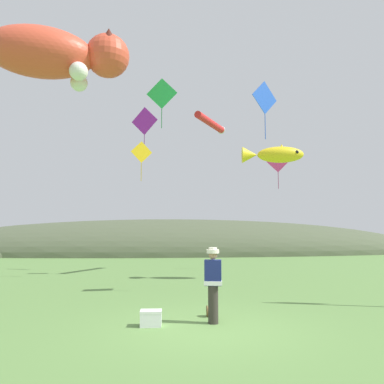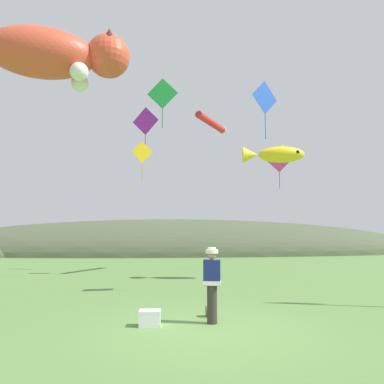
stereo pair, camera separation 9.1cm
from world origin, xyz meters
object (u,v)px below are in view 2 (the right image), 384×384
at_px(kite_giant_cat, 56,55).
at_px(kite_fish_windsock, 274,154).
at_px(kite_spool, 209,311).
at_px(kite_diamond_pink, 279,161).
at_px(picnic_cooler, 150,318).
at_px(kite_diamond_gold, 142,153).
at_px(kite_tube_streamer, 212,123).
at_px(festival_attendant, 212,282).
at_px(kite_diamond_violet, 146,121).
at_px(kite_diamond_blue, 265,98).
at_px(kite_diamond_green, 163,94).

xyz_separation_m(kite_giant_cat, kite_fish_windsock, (9.30, 1.08, -3.76)).
relative_size(kite_spool, kite_diamond_pink, 0.13).
xyz_separation_m(picnic_cooler, kite_diamond_gold, (-0.78, 9.29, 5.76)).
bearing_deg(picnic_cooler, kite_tube_streamer, 74.76).
height_order(festival_attendant, kite_giant_cat, kite_giant_cat).
bearing_deg(kite_spool, festival_attendant, -91.05).
bearing_deg(kite_fish_windsock, kite_diamond_violet, 147.90).
bearing_deg(picnic_cooler, kite_giant_cat, 123.94).
relative_size(picnic_cooler, kite_tube_streamer, 0.17).
bearing_deg(kite_diamond_blue, kite_giant_cat, 163.24).
distance_m(festival_attendant, kite_diamond_violet, 13.05).
bearing_deg(kite_diamond_pink, festival_attendant, -115.20).
height_order(kite_diamond_blue, kite_diamond_pink, kite_diamond_blue).
xyz_separation_m(picnic_cooler, kite_fish_windsock, (5.18, 7.21, 5.34)).
height_order(kite_giant_cat, kite_diamond_pink, kite_giant_cat).
bearing_deg(kite_diamond_gold, kite_giant_cat, -136.55).
relative_size(kite_diamond_gold, kite_diamond_green, 0.84).
xyz_separation_m(festival_attendant, kite_diamond_pink, (5.16, 10.96, 4.97)).
bearing_deg(festival_attendant, kite_diamond_green, 99.45).
distance_m(picnic_cooler, kite_tube_streamer, 12.87).
relative_size(festival_attendant, kite_spool, 6.36).
relative_size(kite_tube_streamer, kite_diamond_violet, 1.22).
bearing_deg(kite_fish_windsock, kite_spool, -120.18).
bearing_deg(kite_spool, kite_diamond_pink, 63.38).
height_order(picnic_cooler, kite_diamond_gold, kite_diamond_gold).
xyz_separation_m(kite_giant_cat, kite_diamond_pink, (10.74, 4.97, -3.35)).
bearing_deg(picnic_cooler, kite_fish_windsock, 54.31).
relative_size(kite_spool, kite_diamond_green, 0.12).
bearing_deg(kite_diamond_violet, kite_giant_cat, -125.29).
bearing_deg(kite_diamond_pink, kite_diamond_violet, -178.58).
distance_m(kite_giant_cat, kite_diamond_green, 4.70).
xyz_separation_m(festival_attendant, kite_fish_windsock, (3.72, 7.07, 4.56)).
xyz_separation_m(kite_tube_streamer, kite_diamond_gold, (-3.52, -0.77, -1.79)).
bearing_deg(kite_diamond_gold, festival_attendant, -76.25).
xyz_separation_m(kite_giant_cat, kite_tube_streamer, (6.86, 3.94, -1.55)).
bearing_deg(kite_diamond_gold, picnic_cooler, -85.19).
height_order(kite_spool, kite_tube_streamer, kite_tube_streamer).
height_order(kite_giant_cat, kite_fish_windsock, kite_giant_cat).
bearing_deg(kite_diamond_violet, kite_diamond_green, -73.76).
relative_size(kite_giant_cat, kite_diamond_gold, 3.96).
bearing_deg(kite_giant_cat, picnic_cooler, -56.06).
distance_m(picnic_cooler, kite_diamond_violet, 13.44).
distance_m(kite_giant_cat, kite_diamond_pink, 12.30).
bearing_deg(picnic_cooler, kite_diamond_blue, 44.26).
relative_size(kite_fish_windsock, kite_diamond_green, 1.19).
bearing_deg(kite_diamond_blue, kite_spool, -129.13).
bearing_deg(kite_tube_streamer, kite_diamond_violet, 166.19).
height_order(festival_attendant, kite_tube_streamer, kite_tube_streamer).
distance_m(kite_spool, kite_giant_cat, 11.95).
xyz_separation_m(kite_fish_windsock, kite_diamond_blue, (-1.35, -3.48, 1.31)).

